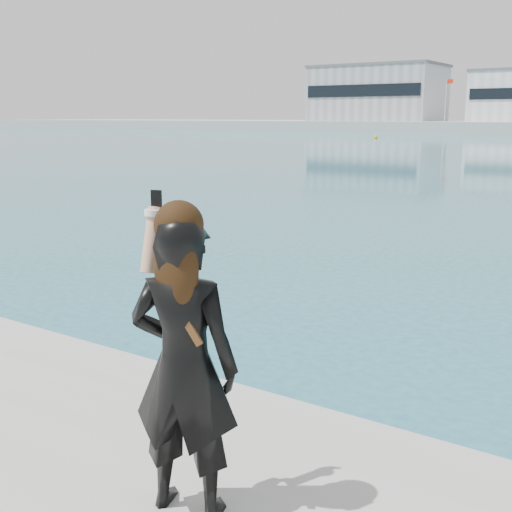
% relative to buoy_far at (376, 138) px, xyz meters
% --- Properties ---
extents(warehouse_grey_left, '(26.52, 16.36, 11.50)m').
position_rel_buoy_far_xyz_m(warehouse_grey_left, '(-20.79, 47.79, 7.76)').
color(warehouse_grey_left, gray).
rests_on(warehouse_grey_left, far_quay).
extents(flagpole_left, '(1.28, 0.16, 8.00)m').
position_rel_buoy_far_xyz_m(flagpole_left, '(-3.70, 40.81, 6.54)').
color(flagpole_left, silver).
rests_on(flagpole_left, far_quay).
extents(buoy_far, '(0.50, 0.50, 0.50)m').
position_rel_buoy_far_xyz_m(buoy_far, '(0.00, 0.00, 0.00)').
color(buoy_far, '#FFB00D').
rests_on(buoy_far, ground).
extents(woman, '(0.71, 0.57, 1.79)m').
position_rel_buoy_far_xyz_m(woman, '(34.09, -80.76, 1.70)').
color(woman, black).
rests_on(woman, near_quay).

